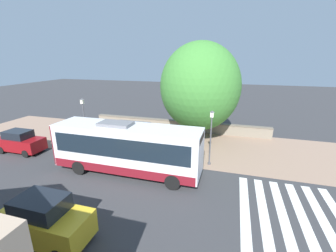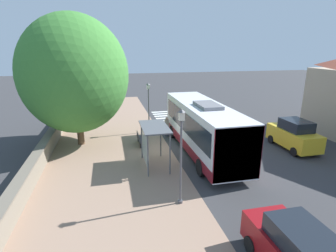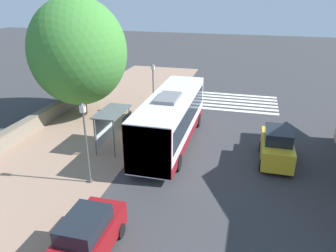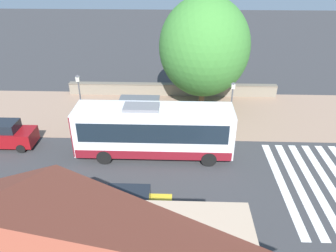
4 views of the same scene
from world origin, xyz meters
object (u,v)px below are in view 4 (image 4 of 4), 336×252
shade_tree (204,47)px  parked_car_far_lane (130,211)px  street_lamp_far (231,105)px  parked_car_behind_bus (5,135)px  street_lamp_near (81,99)px  bench (190,122)px  bus (154,130)px  bus_shelter (140,104)px  pedestrian (212,132)px

shade_tree → parked_car_far_lane: (15.23, -4.40, -4.24)m
street_lamp_far → parked_car_behind_bus: 16.36m
street_lamp_near → parked_car_behind_bus: street_lamp_near is taller
bench → street_lamp_near: (0.92, -8.24, 2.24)m
bus → bus_shelter: size_ratio=3.43×
bus → parked_car_behind_bus: bus is taller
pedestrian → parked_car_far_lane: bearing=-29.5°
shade_tree → parked_car_behind_bus: bearing=-61.7°
parked_car_far_lane → bench: bearing=163.4°
bus → bench: 5.00m
street_lamp_near → street_lamp_far: size_ratio=1.07×
bench → parked_car_behind_bus: parked_car_behind_bus is taller
bus → shade_tree: (-8.44, 3.71, 3.38)m
bench → street_lamp_far: street_lamp_far is taller
street_lamp_far → parked_car_behind_bus: bearing=-82.3°
bus_shelter → street_lamp_far: bearing=82.9°
bus → shade_tree: size_ratio=1.10×
bus → bench: bearing=147.9°
street_lamp_near → parked_car_far_lane: (9.93, 5.01, -1.68)m
parked_car_far_lane → bus: bearing=174.2°
street_lamp_near → bus: bearing=61.1°
bench → shade_tree: size_ratio=0.19×
bus → pedestrian: bearing=111.8°
bus_shelter → pedestrian: size_ratio=1.82×
pedestrian → shade_tree: size_ratio=0.18×
bus_shelter → shade_tree: size_ratio=0.32×
shade_tree → street_lamp_near: bearing=-60.6°
bus_shelter → bus: bearing=19.9°
pedestrian → parked_car_behind_bus: bearing=-86.4°
bus_shelter → shade_tree: (-4.70, 5.06, 3.16)m
pedestrian → bus: bearing=-68.2°
pedestrian → parked_car_far_lane: (8.42, -4.75, 0.07)m
parked_car_behind_bus → street_lamp_far: bearing=97.7°
bus → parked_car_far_lane: 6.88m
shade_tree → parked_car_behind_bus: size_ratio=2.32×
bus → bench: bus is taller
street_lamp_far → bus: bearing=-62.2°
parked_car_far_lane → street_lamp_far: bearing=147.5°
pedestrian → parked_car_behind_bus: size_ratio=0.41×
shade_tree → street_lamp_far: bearing=17.7°
bus_shelter → parked_car_behind_bus: bus_shelter is taller
street_lamp_far → parked_car_behind_bus: street_lamp_far is taller
pedestrian → bench: (-2.43, -1.52, -0.49)m
street_lamp_near → shade_tree: size_ratio=0.49×
bus → street_lamp_near: size_ratio=2.26×
parked_car_far_lane → shade_tree: bearing=163.9°
bus → bench: (-4.06, 2.54, -1.43)m
bus_shelter → parked_car_far_lane: (10.53, 0.66, -1.08)m
bench → parked_car_far_lane: parked_car_far_lane is taller
bench → shade_tree: (-4.38, 1.17, 4.81)m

